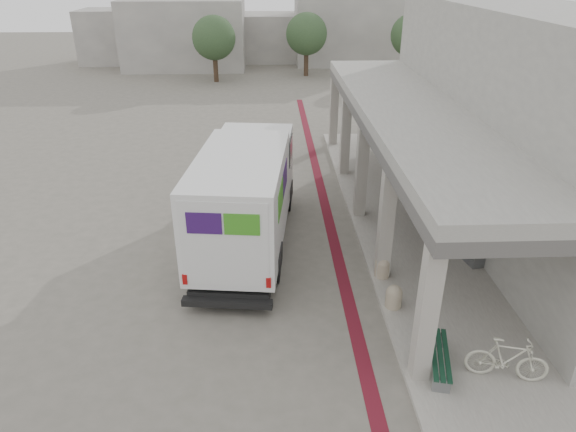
{
  "coord_description": "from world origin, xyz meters",
  "views": [
    {
      "loc": [
        -1.07,
        -11.88,
        8.2
      ],
      "look_at": [
        -0.55,
        1.42,
        1.6
      ],
      "focal_mm": 32.0,
      "sensor_mm": 36.0,
      "label": 1
    }
  ],
  "objects_px": {
    "fedex_truck": "(246,194)",
    "bicycle_cream": "(507,359)",
    "bench": "(440,357)",
    "utility_cabinet": "(477,249)"
  },
  "relations": [
    {
      "from": "fedex_truck",
      "to": "bench",
      "type": "bearing_deg",
      "value": -47.2
    },
    {
      "from": "fedex_truck",
      "to": "bench",
      "type": "xyz_separation_m",
      "value": [
        4.41,
        -5.96,
        -1.35
      ]
    },
    {
      "from": "bench",
      "to": "utility_cabinet",
      "type": "height_order",
      "value": "utility_cabinet"
    },
    {
      "from": "fedex_truck",
      "to": "bench",
      "type": "distance_m",
      "value": 7.53
    },
    {
      "from": "bench",
      "to": "utility_cabinet",
      "type": "xyz_separation_m",
      "value": [
        2.4,
        4.31,
        0.21
      ]
    },
    {
      "from": "utility_cabinet",
      "to": "bicycle_cream",
      "type": "xyz_separation_m",
      "value": [
        -1.08,
        -4.66,
        0.02
      ]
    },
    {
      "from": "bench",
      "to": "fedex_truck",
      "type": "bearing_deg",
      "value": 139.47
    },
    {
      "from": "fedex_truck",
      "to": "bicycle_cream",
      "type": "height_order",
      "value": "fedex_truck"
    },
    {
      "from": "bench",
      "to": "bicycle_cream",
      "type": "bearing_deg",
      "value": -2.26
    },
    {
      "from": "utility_cabinet",
      "to": "bicycle_cream",
      "type": "relative_size",
      "value": 0.58
    }
  ]
}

